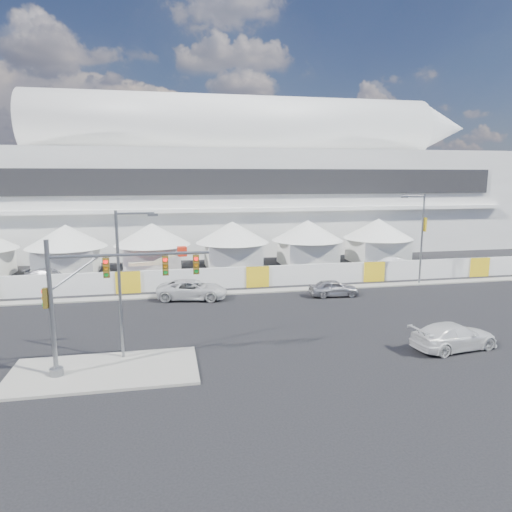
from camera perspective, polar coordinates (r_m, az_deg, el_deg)
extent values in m
plane|color=black|center=(29.49, -5.82, -10.99)|extent=(160.00, 160.00, 0.00)
cube|color=gray|center=(26.82, -18.41, -13.50)|extent=(10.00, 5.00, 0.15)
cube|color=gray|center=(47.00, 17.68, -3.37)|extent=(80.00, 1.20, 0.12)
cube|color=silver|center=(70.31, -2.68, 7.09)|extent=(80.00, 24.00, 14.00)
cube|color=black|center=(58.24, -0.90, 9.26)|extent=(68.00, 0.30, 3.20)
cube|color=white|center=(58.15, -0.84, 5.80)|extent=(72.00, 0.80, 0.50)
cylinder|color=white|center=(68.63, -2.50, 16.03)|extent=(57.60, 8.40, 8.40)
cylinder|color=white|center=(68.92, -0.79, 15.66)|extent=(51.60, 6.80, 6.80)
cylinder|color=white|center=(69.27, 0.90, 15.28)|extent=(45.60, 5.20, 5.20)
cone|color=white|center=(80.47, 22.10, 14.59)|extent=(8.00, 7.60, 7.60)
cube|color=silver|center=(53.28, -22.47, -0.55)|extent=(6.00, 6.00, 3.00)
cone|color=silver|center=(52.89, -22.66, 2.33)|extent=(8.40, 8.40, 2.40)
cube|color=silver|center=(52.25, -12.75, -0.22)|extent=(6.00, 6.00, 3.00)
cone|color=silver|center=(51.85, -12.86, 2.71)|extent=(8.40, 8.40, 2.40)
cube|color=silver|center=(52.76, -2.94, 0.11)|extent=(6.00, 6.00, 3.00)
cone|color=silver|center=(52.36, -2.96, 3.02)|extent=(8.40, 8.40, 2.40)
cube|color=silver|center=(54.76, 6.42, 0.42)|extent=(6.00, 6.00, 3.00)
cone|color=silver|center=(54.38, 6.48, 3.23)|extent=(8.40, 8.40, 2.40)
cube|color=silver|center=(58.10, 14.91, 0.70)|extent=(6.00, 6.00, 3.00)
cone|color=silver|center=(57.74, 15.03, 3.34)|extent=(8.40, 8.40, 2.40)
cube|color=white|center=(43.83, 0.17, -2.58)|extent=(70.00, 0.25, 2.00)
imported|color=#A4A3A8|center=(41.03, 9.67, -3.96)|extent=(1.91, 4.45, 1.50)
imported|color=silver|center=(39.92, -7.97, -4.18)|extent=(3.88, 6.42, 1.67)
imported|color=silver|center=(30.97, 23.51, -9.18)|extent=(3.05, 5.84, 1.62)
imported|color=white|center=(53.39, 17.39, -1.02)|extent=(1.66, 4.69, 1.54)
imported|color=black|center=(52.38, 18.79, -1.41)|extent=(2.49, 4.21, 1.34)
imported|color=#B5B4BA|center=(49.73, -24.47, -2.31)|extent=(4.06, 5.30, 1.43)
cylinder|color=gray|center=(25.84, -24.20, -6.09)|extent=(0.24, 0.24, 7.23)
cylinder|color=gray|center=(26.94, -23.67, -13.10)|extent=(0.70, 0.70, 0.40)
cylinder|color=gray|center=(24.63, -15.38, 0.16)|extent=(8.15, 0.16, 0.16)
cube|color=#594714|center=(24.87, -18.21, -1.41)|extent=(0.32, 0.22, 1.05)
cube|color=#594714|center=(24.68, -11.26, -1.18)|extent=(0.32, 0.22, 1.05)
cube|color=#594714|center=(24.72, -7.50, -1.05)|extent=(0.32, 0.22, 1.05)
cube|color=#594714|center=(25.75, -24.84, -4.80)|extent=(0.22, 0.32, 1.05)
cylinder|color=gray|center=(26.97, -16.69, -3.56)|extent=(0.17, 0.17, 8.52)
cylinder|color=gray|center=(26.26, -14.86, 5.18)|extent=(2.08, 0.11, 0.11)
cube|color=gray|center=(26.22, -12.78, 5.05)|extent=(0.57, 0.24, 0.14)
cylinder|color=slate|center=(47.20, 20.01, 1.94)|extent=(0.18, 0.18, 8.84)
cylinder|color=slate|center=(46.28, 19.17, 7.10)|extent=(2.16, 0.12, 0.12)
cube|color=slate|center=(45.80, 18.09, 7.01)|extent=(0.59, 0.25, 0.15)
cube|color=yellow|center=(47.16, 20.38, 3.71)|extent=(0.03, 0.59, 1.38)
cube|color=red|center=(46.78, -14.74, -2.70)|extent=(3.64, 1.97, 1.06)
cube|color=beige|center=(46.43, -13.40, -0.98)|extent=(3.67, 0.80, 0.34)
cube|color=beige|center=(46.29, -10.80, -0.19)|extent=(2.85, 0.64, 1.17)
cube|color=red|center=(46.24, -9.15, 0.46)|extent=(0.97, 0.97, 0.96)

